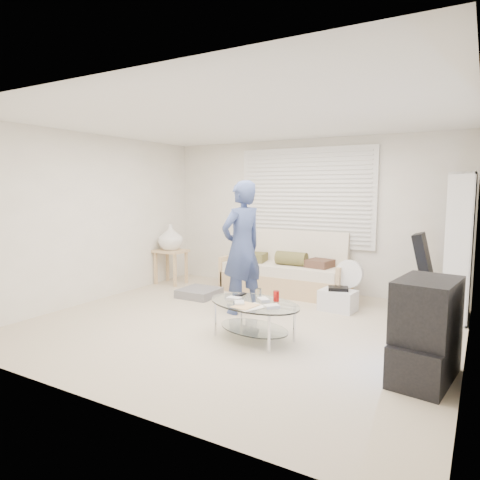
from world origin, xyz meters
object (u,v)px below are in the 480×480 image
Objects in this scene: futon_sofa at (286,272)px; tv_unit at (426,331)px; bookshelf at (459,247)px; coffee_table at (254,309)px.

tv_unit is (2.39, -2.38, 0.11)m from futon_sofa.
futon_sofa is 2.60m from bookshelf.
futon_sofa is 1.62× the size of coffee_table.
tv_unit reaches higher than coffee_table.
futon_sofa reaches higher than coffee_table.
tv_unit is 0.72× the size of coffee_table.
tv_unit is at bearing -44.89° from futon_sofa.
bookshelf reaches higher than futon_sofa.
futon_sofa is at bearing 135.11° from tv_unit.
tv_unit is at bearing -4.95° from coffee_table.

